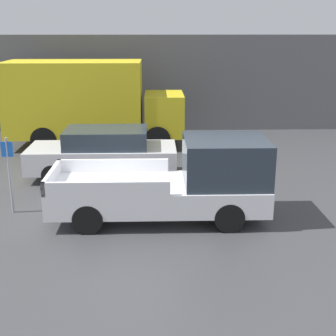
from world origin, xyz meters
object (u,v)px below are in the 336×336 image
Objects in this scene: pickup_truck at (181,182)px; newspaper_box at (41,121)px; parking_sign at (9,171)px; delivery_truck at (87,101)px; car at (104,153)px.

newspaper_box is at bearing 119.74° from pickup_truck.
parking_sign is (-4.48, 0.47, 0.20)m from pickup_truck.
parking_sign is (-1.07, -7.32, -0.69)m from delivery_truck.
newspaper_box is (-1.52, 10.02, -0.62)m from parking_sign.
car is 7.85m from newspaper_box.
car is at bearing -76.00° from delivery_truck.
pickup_truck is 4.51m from parking_sign.
parking_sign reaches higher than car.
pickup_truck is 4.26m from car.
parking_sign is at bearing -98.32° from delivery_truck.
delivery_truck is at bearing 113.61° from pickup_truck.
pickup_truck is at bearing -56.51° from car.
pickup_truck is at bearing -6.00° from parking_sign.
car is at bearing 123.49° from pickup_truck.
delivery_truck is at bearing 81.68° from parking_sign.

